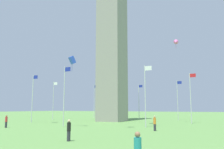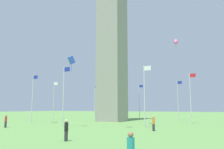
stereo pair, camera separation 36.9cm
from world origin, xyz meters
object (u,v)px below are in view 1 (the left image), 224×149
at_px(flagpole_se, 94,100).
at_px(flagpole_ne, 178,98).
at_px(obelisk_monument, 112,14).
at_px(flagpole_sw, 33,96).
at_px(person_black_shirt, 69,130).
at_px(kite_pink_delta, 176,42).
at_px(flagpole_s, 53,99).
at_px(flagpole_nw, 145,93).
at_px(flagpole_w, 64,93).
at_px(flagpole_n, 191,96).
at_px(person_orange_shirt, 155,123).
at_px(flagpole_e, 139,100).
at_px(kite_blue_box, 72,60).
at_px(person_red_shirt, 6,121).

bearing_deg(flagpole_se, flagpole_ne, 0.00).
height_order(obelisk_monument, flagpole_sw, obelisk_monument).
distance_m(person_black_shirt, kite_pink_delta, 30.93).
height_order(flagpole_s, flagpole_nw, same).
xyz_separation_m(flagpole_se, flagpole_sw, (-0.00, -21.94, 0.00)).
xyz_separation_m(flagpole_w, person_black_shirt, (9.99, -11.85, -3.94)).
height_order(flagpole_n, flagpole_w, same).
xyz_separation_m(flagpole_se, flagpole_nw, (21.94, -21.94, 0.00)).
distance_m(obelisk_monument, flagpole_n, 23.73).
height_order(flagpole_w, person_orange_shirt, flagpole_w).
distance_m(flagpole_w, kite_pink_delta, 22.77).
bearing_deg(flagpole_nw, flagpole_s, 157.50).
bearing_deg(kite_pink_delta, flagpole_e, 130.62).
height_order(flagpole_ne, flagpole_s, same).
bearing_deg(flagpole_s, obelisk_monument, -0.00).
bearing_deg(kite_blue_box, flagpole_se, 115.16).
relative_size(flagpole_se, person_red_shirt, 5.14).
xyz_separation_m(flagpole_e, flagpole_w, (-0.00, -31.02, 0.00)).
bearing_deg(kite_blue_box, flagpole_ne, 71.34).
xyz_separation_m(person_black_shirt, kite_pink_delta, (3.27, 27.41, 13.96)).
height_order(flagpole_w, flagpole_nw, same).
bearing_deg(flagpole_ne, flagpole_sw, -135.00).
xyz_separation_m(flagpole_nw, kite_pink_delta, (2.30, 11.02, 10.02)).
height_order(flagpole_nw, person_orange_shirt, flagpole_nw).
distance_m(flagpole_n, person_orange_shirt, 16.30).
bearing_deg(obelisk_monument, flagpole_nw, -44.86).
bearing_deg(person_orange_shirt, flagpole_sw, 6.91).
bearing_deg(person_red_shirt, flagpole_w, -59.27).
xyz_separation_m(flagpole_s, person_orange_shirt, (29.19, -15.72, -3.93)).
distance_m(flagpole_nw, kite_pink_delta, 15.06).
xyz_separation_m(flagpole_ne, person_orange_shirt, (2.71, -26.68, -3.93)).
bearing_deg(flagpole_s, flagpole_se, 67.50).
bearing_deg(flagpole_nw, flagpole_e, 112.50).
distance_m(flagpole_ne, flagpole_sw, 31.02).
height_order(flagpole_w, kite_pink_delta, kite_pink_delta).
bearing_deg(flagpole_w, flagpole_e, 90.00).
relative_size(person_orange_shirt, kite_blue_box, 0.79).
bearing_deg(flagpole_e, flagpole_w, -90.00).
relative_size(flagpole_s, flagpole_w, 1.00).
bearing_deg(kite_pink_delta, flagpole_nw, -101.78).
bearing_deg(flagpole_sw, flagpole_nw, -0.00).
height_order(person_black_shirt, person_red_shirt, person_black_shirt).
xyz_separation_m(flagpole_w, kite_blue_box, (1.79, -0.69, 4.71)).
height_order(flagpole_e, person_orange_shirt, flagpole_e).
distance_m(flagpole_n, flagpole_se, 28.66).
relative_size(flagpole_s, person_black_shirt, 5.06).
relative_size(obelisk_monument, flagpole_w, 5.14).
height_order(flagpole_nw, person_red_shirt, flagpole_nw).
relative_size(flagpole_ne, flagpole_e, 1.00).
bearing_deg(kite_blue_box, flagpole_nw, 29.70).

